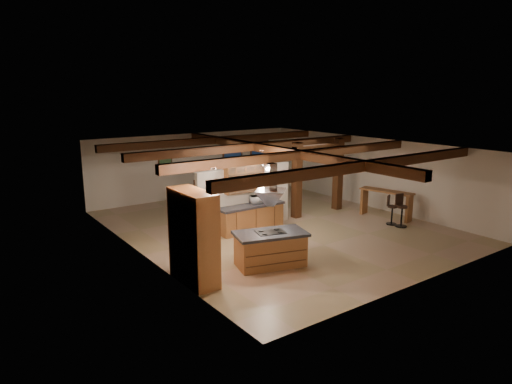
{
  "coord_description": "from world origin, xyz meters",
  "views": [
    {
      "loc": [
        -9.76,
        -12.39,
        4.83
      ],
      "look_at": [
        -0.51,
        0.5,
        1.25
      ],
      "focal_mm": 32.0,
      "sensor_mm": 36.0,
      "label": 1
    }
  ],
  "objects_px": {
    "kitchen_island": "(270,249)",
    "dining_table": "(223,204)",
    "sofa": "(250,185)",
    "bar_counter": "(386,199)"
  },
  "relations": [
    {
      "from": "sofa",
      "to": "bar_counter",
      "type": "bearing_deg",
      "value": 95.27
    },
    {
      "from": "dining_table",
      "to": "sofa",
      "type": "relative_size",
      "value": 1.03
    },
    {
      "from": "kitchen_island",
      "to": "dining_table",
      "type": "distance_m",
      "value": 5.84
    },
    {
      "from": "sofa",
      "to": "dining_table",
      "type": "bearing_deg",
      "value": 34.04
    },
    {
      "from": "kitchen_island",
      "to": "sofa",
      "type": "xyz_separation_m",
      "value": [
        5.1,
        8.31,
        -0.21
      ]
    },
    {
      "from": "kitchen_island",
      "to": "dining_table",
      "type": "height_order",
      "value": "kitchen_island"
    },
    {
      "from": "dining_table",
      "to": "sofa",
      "type": "distance_m",
      "value": 4.26
    },
    {
      "from": "dining_table",
      "to": "sofa",
      "type": "bearing_deg",
      "value": 61.2
    },
    {
      "from": "dining_table",
      "to": "sofa",
      "type": "xyz_separation_m",
      "value": [
        3.24,
        2.78,
        -0.07
      ]
    },
    {
      "from": "dining_table",
      "to": "bar_counter",
      "type": "xyz_separation_m",
      "value": [
        4.71,
        -4.22,
        0.37
      ]
    }
  ]
}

